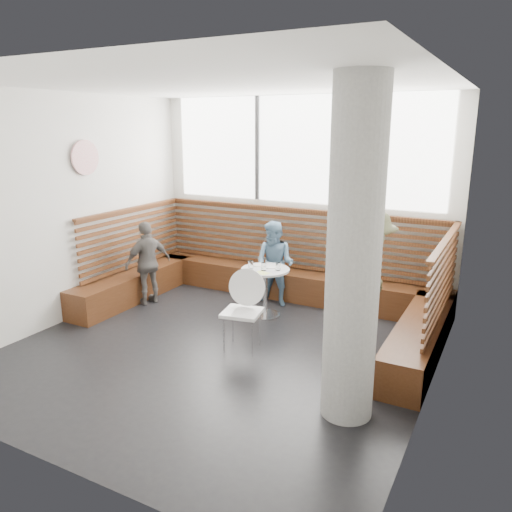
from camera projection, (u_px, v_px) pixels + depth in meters
The scene contains 15 objects.
room at pixel (217, 226), 5.88m from camera, with size 5.00×5.00×3.20m.
booth at pixel (279, 282), 7.69m from camera, with size 5.00×2.50×1.44m.
concrete_column at pixel (354, 256), 4.52m from camera, with size 0.50×0.50×3.20m, color gray.
wall_art at pixel (85, 157), 7.15m from camera, with size 0.50×0.50×0.03m, color white.
cafe_table at pixel (265, 282), 7.31m from camera, with size 0.71×0.71×0.73m.
cafe_chair at pixel (245, 303), 6.25m from camera, with size 0.48×0.47×1.00m.
adult_man at pixel (368, 279), 6.22m from camera, with size 1.15×0.66×1.77m, color #4D5035.
child_back at pixel (275, 264), 7.73m from camera, with size 0.65×0.50×1.33m, color #5F86A6.
child_left at pixel (148, 263), 7.81m from camera, with size 0.77×0.32×1.32m, color #615B57.
plate_near at pixel (259, 265), 7.42m from camera, with size 0.18×0.18×0.01m, color white.
plate_far at pixel (271, 267), 7.32m from camera, with size 0.21×0.21×0.01m, color white.
glass_left at pixel (251, 265), 7.24m from camera, with size 0.08×0.08×0.12m, color white.
glass_mid at pixel (264, 266), 7.15m from camera, with size 0.07×0.07×0.12m, color white.
glass_right at pixel (278, 266), 7.16m from camera, with size 0.07×0.07×0.11m, color white.
menu_card at pixel (262, 273), 7.04m from camera, with size 0.20×0.14×0.00m, color #A5C64C.
Camera 1 is at (3.11, -4.88, 2.76)m, focal length 35.00 mm.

